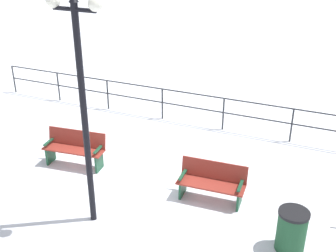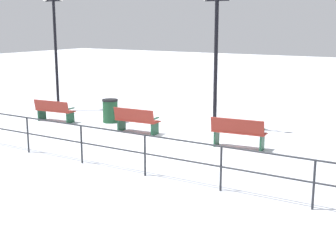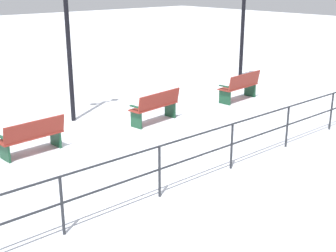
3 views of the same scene
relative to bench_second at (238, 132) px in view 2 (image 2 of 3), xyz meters
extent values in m
plane|color=white|center=(-0.02, 1.85, -0.49)|extent=(80.00, 80.00, 0.00)
cube|color=maroon|center=(0.08, 0.01, -0.02)|extent=(0.63, 1.63, 0.04)
cube|color=maroon|center=(-0.15, -0.02, 0.21)|extent=(0.29, 1.59, 0.42)
cube|color=#19472D|center=(0.16, -0.68, -0.25)|extent=(0.40, 0.10, 0.48)
cube|color=#19472D|center=(-0.01, 0.70, -0.25)|extent=(0.40, 0.10, 0.48)
cube|color=#19472D|center=(0.18, -0.68, 0.10)|extent=(0.41, 0.12, 0.04)
cube|color=#19472D|center=(0.01, 0.70, 0.10)|extent=(0.41, 0.12, 0.04)
cube|color=maroon|center=(0.12, 3.69, -0.07)|extent=(0.60, 1.54, 0.04)
cube|color=maroon|center=(-0.13, 3.68, 0.16)|extent=(0.20, 1.51, 0.42)
cube|color=#19472D|center=(0.16, 3.04, -0.28)|extent=(0.45, 0.08, 0.42)
cube|color=#19472D|center=(0.08, 4.35, -0.28)|extent=(0.45, 0.08, 0.42)
cube|color=#19472D|center=(0.18, 3.04, 0.05)|extent=(0.46, 0.10, 0.04)
cube|color=#19472D|center=(0.10, 4.35, 0.05)|extent=(0.46, 0.10, 0.04)
cube|color=maroon|center=(0.03, 7.38, -0.07)|extent=(0.61, 1.58, 0.04)
cube|color=maroon|center=(-0.21, 7.36, 0.14)|extent=(0.24, 1.54, 0.39)
cube|color=#19472D|center=(0.09, 6.71, -0.28)|extent=(0.43, 0.09, 0.42)
cube|color=#19472D|center=(-0.04, 8.05, -0.28)|extent=(0.43, 0.09, 0.42)
cube|color=#19472D|center=(0.11, 6.71, 0.05)|extent=(0.43, 0.11, 0.04)
cube|color=#19472D|center=(-0.02, 8.05, 0.05)|extent=(0.43, 0.11, 0.04)
cylinder|color=black|center=(1.74, 1.65, 1.74)|extent=(0.13, 0.13, 4.46)
cylinder|color=black|center=(1.74, 1.65, 3.84)|extent=(0.08, 0.85, 0.08)
cylinder|color=black|center=(1.74, 8.94, 1.81)|extent=(0.11, 0.11, 4.60)
cylinder|color=black|center=(1.74, 8.94, 3.99)|extent=(0.07, 0.88, 0.07)
cylinder|color=#26282D|center=(-3.57, -3.19, 0.01)|extent=(0.05, 0.05, 1.01)
cylinder|color=#26282D|center=(-3.57, -1.17, 0.01)|extent=(0.05, 0.05, 1.01)
cylinder|color=#26282D|center=(-3.57, 0.84, 0.01)|extent=(0.05, 0.05, 1.01)
cylinder|color=#26282D|center=(-3.57, 2.86, 0.01)|extent=(0.05, 0.05, 1.01)
cylinder|color=#26282D|center=(-3.57, 4.88, 0.01)|extent=(0.05, 0.05, 1.01)
cylinder|color=#26282D|center=(-3.57, 1.85, 0.52)|extent=(0.04, 14.11, 0.04)
cylinder|color=#26282D|center=(-3.57, 1.85, 0.06)|extent=(0.04, 14.11, 0.04)
cylinder|color=#1E4C2D|center=(1.02, 5.58, -0.09)|extent=(0.55, 0.55, 0.80)
cylinder|color=black|center=(1.02, 5.58, 0.33)|extent=(0.58, 0.58, 0.06)
camera|label=1|loc=(7.71, 5.98, 5.07)|focal=44.88mm
camera|label=2|loc=(-12.72, -5.55, 3.14)|focal=51.64mm
camera|label=3|loc=(-9.51, 7.83, 3.46)|focal=48.58mm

